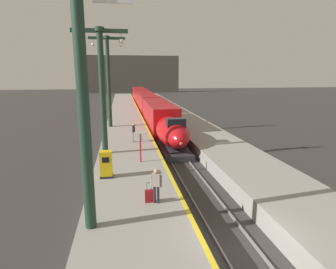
# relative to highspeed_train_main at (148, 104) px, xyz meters

# --- Properties ---
(ground_plane) EXTENTS (260.00, 260.00, 0.00)m
(ground_plane) POSITION_rel_highspeed_train_main_xyz_m (0.00, -40.00, -1.95)
(ground_plane) COLOR #33302D
(platform_left) EXTENTS (4.80, 110.00, 1.05)m
(platform_left) POSITION_rel_highspeed_train_main_xyz_m (-4.05, -15.25, -1.42)
(platform_left) COLOR gray
(platform_left) RESTS_ON ground
(platform_right) EXTENTS (4.80, 110.00, 1.05)m
(platform_right) POSITION_rel_highspeed_train_main_xyz_m (4.05, -15.25, -1.42)
(platform_right) COLOR gray
(platform_right) RESTS_ON ground
(platform_left_safety_stripe) EXTENTS (0.20, 107.80, 0.01)m
(platform_left_safety_stripe) POSITION_rel_highspeed_train_main_xyz_m (-1.77, -15.25, -0.90)
(platform_left_safety_stripe) COLOR yellow
(platform_left_safety_stripe) RESTS_ON platform_left
(rail_main_left) EXTENTS (0.08, 110.00, 0.12)m
(rail_main_left) POSITION_rel_highspeed_train_main_xyz_m (-0.75, -12.50, -1.89)
(rail_main_left) COLOR slate
(rail_main_left) RESTS_ON ground
(rail_main_right) EXTENTS (0.08, 110.00, 0.12)m
(rail_main_right) POSITION_rel_highspeed_train_main_xyz_m (0.75, -12.50, -1.89)
(rail_main_right) COLOR slate
(rail_main_right) RESTS_ON ground
(highspeed_train_main) EXTENTS (2.92, 57.86, 3.60)m
(highspeed_train_main) POSITION_rel_highspeed_train_main_xyz_m (0.00, 0.00, 0.00)
(highspeed_train_main) COLOR #B20F14
(highspeed_train_main) RESTS_ON ground
(station_column_near) EXTENTS (4.00, 0.68, 10.44)m
(station_column_near) POSITION_rel_highspeed_train_main_xyz_m (-5.85, -38.54, 5.40)
(station_column_near) COLOR #1E3828
(station_column_near) RESTS_ON platform_left
(station_column_mid) EXTENTS (4.00, 0.68, 9.26)m
(station_column_mid) POSITION_rel_highspeed_train_main_xyz_m (-5.90, -27.70, 4.67)
(station_column_mid) COLOR #1E3828
(station_column_mid) RESTS_ON platform_left
(station_column_far) EXTENTS (4.00, 0.68, 10.10)m
(station_column_far) POSITION_rel_highspeed_train_main_xyz_m (-5.90, -16.35, 5.11)
(station_column_far) COLOR #1E3828
(station_column_far) RESTS_ON platform_left
(passenger_near_edge) EXTENTS (0.54, 0.34, 1.69)m
(passenger_near_edge) POSITION_rel_highspeed_train_main_xyz_m (-3.05, -36.87, 0.09)
(passenger_near_edge) COLOR #23232D
(passenger_near_edge) RESTS_ON platform_left
(passenger_mid_platform) EXTENTS (0.25, 0.57, 1.69)m
(passenger_mid_platform) POSITION_rel_highspeed_train_main_xyz_m (-3.55, -24.40, 0.09)
(passenger_mid_platform) COLOR #23232D
(passenger_mid_platform) RESTS_ON platform_left
(rolling_suitcase) EXTENTS (0.40, 0.22, 0.98)m
(rolling_suitcase) POSITION_rel_highspeed_train_main_xyz_m (-3.38, -36.71, -0.60)
(rolling_suitcase) COLOR maroon
(rolling_suitcase) RESTS_ON platform_left
(ticket_machine_yellow) EXTENTS (0.76, 0.62, 1.60)m
(ticket_machine_yellow) POSITION_rel_highspeed_train_main_xyz_m (-5.55, -33.02, -0.16)
(ticket_machine_yellow) COLOR yellow
(ticket_machine_yellow) RESTS_ON platform_left
(departure_info_board) EXTENTS (0.90, 0.10, 2.12)m
(departure_info_board) POSITION_rel_highspeed_train_main_xyz_m (-3.35, -30.37, 0.61)
(departure_info_board) COLOR maroon
(departure_info_board) RESTS_ON platform_left
(terminus_back_wall) EXTENTS (36.00, 2.00, 14.00)m
(terminus_back_wall) POSITION_rel_highspeed_train_main_xyz_m (0.00, 62.00, 5.05)
(terminus_back_wall) COLOR #4C4742
(terminus_back_wall) RESTS_ON ground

